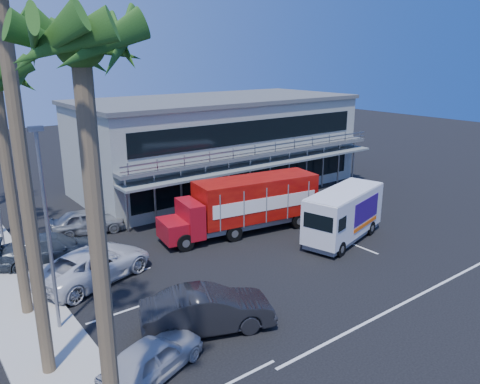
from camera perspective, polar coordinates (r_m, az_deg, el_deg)
ground at (r=26.63m, az=10.42°, el=-7.12°), size 120.00×120.00×0.00m
building at (r=38.39m, az=-2.81°, el=6.03°), size 22.40×12.00×7.30m
curb_strip at (r=24.76m, az=-26.30°, el=-10.29°), size 3.00×32.00×0.16m
palm_a at (r=10.85m, az=-18.68°, el=13.81°), size 2.80×2.80×11.75m
light_pole_near at (r=18.70m, az=-22.47°, el=-3.53°), size 0.50×0.25×8.09m
red_truck at (r=28.44m, az=0.79°, el=-1.37°), size 10.16×3.80×3.34m
white_van at (r=27.83m, az=12.51°, el=-2.66°), size 6.56×3.68×3.04m
parked_car_a at (r=16.94m, az=-10.63°, el=-19.18°), size 4.34×2.92×1.37m
parked_car_b at (r=18.94m, az=-3.97°, el=-14.17°), size 5.52×3.58×1.72m
parked_car_c at (r=23.78m, az=-17.39°, el=-8.42°), size 6.40×4.40×1.62m
parked_car_d at (r=26.37m, az=-21.89°, el=-6.47°), size 5.76×3.53×1.56m
parked_car_e at (r=30.05m, az=-18.10°, el=-3.41°), size 4.69×2.68×1.50m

